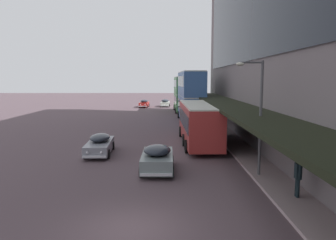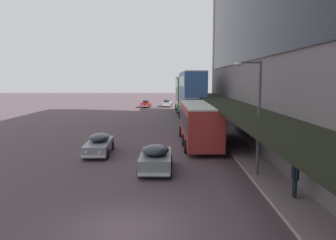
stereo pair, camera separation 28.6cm
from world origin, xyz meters
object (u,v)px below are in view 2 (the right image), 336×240
at_px(sedan_lead_mid, 146,103).
at_px(pedestrian_at_kerb, 295,175).
at_px(transit_bus_kerbside_rear, 199,121).
at_px(transit_bus_kerbside_far, 192,95).
at_px(sedan_far_back, 99,144).
at_px(street_lamp, 256,109).
at_px(transit_bus_kerbside_front, 184,93).
at_px(sedan_lead_near, 156,158).
at_px(sedan_second_near, 167,103).

distance_m(sedan_lead_mid, pedestrian_at_kerb, 51.12).
xyz_separation_m(transit_bus_kerbside_rear, transit_bus_kerbside_far, (0.33, 14.88, 1.51)).
height_order(sedan_lead_mid, sedan_far_back, sedan_lead_mid).
bearing_deg(street_lamp, transit_bus_kerbside_far, 94.68).
height_order(transit_bus_kerbside_front, sedan_lead_near, transit_bus_kerbside_front).
xyz_separation_m(sedan_lead_near, sedan_second_near, (0.06, 46.68, -0.05)).
bearing_deg(sedan_lead_near, transit_bus_kerbside_front, 85.10).
bearing_deg(sedan_lead_near, sedan_second_near, 89.92).
bearing_deg(transit_bus_kerbside_front, sedan_second_near, 105.99).
bearing_deg(sedan_lead_near, sedan_far_back, 133.91).
relative_size(transit_bus_kerbside_far, sedan_far_back, 2.25).
height_order(sedan_far_back, street_lamp, street_lamp).
bearing_deg(pedestrian_at_kerb, transit_bus_kerbside_rear, 104.26).
relative_size(sedan_second_near, pedestrian_at_kerb, 2.51).
distance_m(sedan_lead_near, sedan_second_near, 46.68).
distance_m(transit_bus_kerbside_far, street_lamp, 24.40).
xyz_separation_m(transit_bus_kerbside_rear, street_lamp, (2.32, -9.43, 1.91)).
relative_size(transit_bus_kerbside_rear, sedan_second_near, 2.30).
height_order(transit_bus_kerbside_rear, transit_bus_kerbside_far, transit_bus_kerbside_far).
xyz_separation_m(transit_bus_kerbside_front, street_lamp, (2.44, -37.38, 0.67)).
height_order(sedan_lead_mid, street_lamp, street_lamp).
relative_size(transit_bus_kerbside_rear, transit_bus_kerbside_far, 0.95).
xyz_separation_m(transit_bus_kerbside_rear, sedan_second_near, (-3.16, 38.53, -1.21)).
bearing_deg(sedan_far_back, transit_bus_kerbside_front, 76.64).
height_order(sedan_lead_near, sedan_lead_mid, sedan_lead_near).
bearing_deg(street_lamp, sedan_lead_mid, 101.66).
relative_size(sedan_lead_near, sedan_lead_mid, 0.94).
height_order(sedan_lead_mid, sedan_second_near, same).
height_order(sedan_second_near, pedestrian_at_kerb, pedestrian_at_kerb).
relative_size(sedan_lead_near, sedan_second_near, 0.92).
bearing_deg(sedan_second_near, street_lamp, -83.49).
height_order(transit_bus_kerbside_front, sedan_far_back, transit_bus_kerbside_front).
height_order(sedan_lead_near, sedan_far_back, sedan_lead_near).
distance_m(transit_bus_kerbside_front, sedan_far_back, 32.51).
xyz_separation_m(sedan_second_near, pedestrian_at_kerb, (6.44, -51.44, 0.44)).
relative_size(transit_bus_kerbside_front, pedestrian_at_kerb, 5.22).
bearing_deg(transit_bus_kerbside_rear, sedan_far_back, -154.78).
bearing_deg(sedan_second_near, pedestrian_at_kerb, -82.86).
xyz_separation_m(transit_bus_kerbside_front, transit_bus_kerbside_rear, (0.13, -27.95, -1.23)).
bearing_deg(sedan_second_near, sedan_lead_near, -90.08).
height_order(transit_bus_kerbside_rear, sedan_second_near, transit_bus_kerbside_rear).
height_order(transit_bus_kerbside_rear, sedan_lead_mid, transit_bus_kerbside_rear).
distance_m(transit_bus_kerbside_far, sedan_far_back, 20.29).
xyz_separation_m(sedan_lead_near, sedan_far_back, (-4.40, 4.57, -0.06)).
bearing_deg(sedan_far_back, transit_bus_kerbside_rear, 25.22).
relative_size(transit_bus_kerbside_rear, sedan_lead_near, 2.51).
bearing_deg(transit_bus_kerbside_front, transit_bus_kerbside_far, -88.02).
xyz_separation_m(sedan_lead_mid, street_lamp, (9.60, -46.53, 3.12)).
relative_size(transit_bus_kerbside_front, street_lamp, 1.54).
relative_size(transit_bus_kerbside_front, sedan_lead_near, 2.26).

